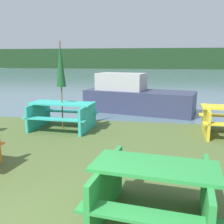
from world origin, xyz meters
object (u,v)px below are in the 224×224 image
picnic_table_green (154,189)px  picnic_table_teal (62,113)px  umbrella_darkgreen (61,65)px  boat (136,97)px

picnic_table_green → picnic_table_teal: bearing=123.0°
picnic_table_teal → umbrella_darkgreen: 1.38m
picnic_table_green → umbrella_darkgreen: 5.10m
picnic_table_green → umbrella_darkgreen: size_ratio=0.67×
picnic_table_green → umbrella_darkgreen: (-2.67, 4.11, 1.40)m
umbrella_darkgreen → boat: (1.92, 2.86, -1.29)m
picnic_table_teal → picnic_table_green: bearing=-57.0°
picnic_table_green → boat: size_ratio=0.39×
picnic_table_green → boat: (-0.75, 6.98, 0.10)m
umbrella_darkgreen → picnic_table_teal: bearing=-90.0°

